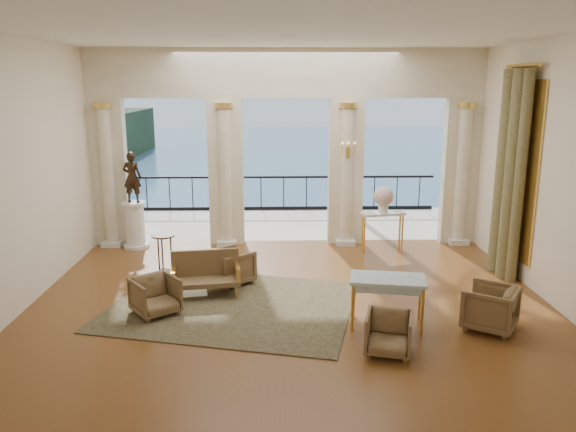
{
  "coord_description": "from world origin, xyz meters",
  "views": [
    {
      "loc": [
        -0.25,
        -9.14,
        3.74
      ],
      "look_at": [
        -0.03,
        0.6,
        1.42
      ],
      "focal_mm": 35.0,
      "sensor_mm": 36.0,
      "label": 1
    }
  ],
  "objects_px": {
    "game_table": "(388,283)",
    "statue": "(132,177)",
    "side_table": "(163,240)",
    "console_table": "(383,219)",
    "armchair_c": "(490,306)",
    "armchair_a": "(155,294)",
    "armchair_d": "(231,265)",
    "pedestal": "(135,226)",
    "armchair_b": "(389,331)",
    "settee": "(206,274)"
  },
  "relations": [
    {
      "from": "settee",
      "to": "game_table",
      "type": "height_order",
      "value": "settee"
    },
    {
      "from": "statue",
      "to": "armchair_d",
      "type": "bearing_deg",
      "value": 141.88
    },
    {
      "from": "pedestal",
      "to": "side_table",
      "type": "relative_size",
      "value": 1.42
    },
    {
      "from": "armchair_c",
      "to": "game_table",
      "type": "distance_m",
      "value": 1.61
    },
    {
      "from": "armchair_c",
      "to": "armchair_a",
      "type": "bearing_deg",
      "value": -63.95
    },
    {
      "from": "game_table",
      "to": "statue",
      "type": "height_order",
      "value": "statue"
    },
    {
      "from": "game_table",
      "to": "statue",
      "type": "xyz_separation_m",
      "value": [
        -4.99,
        4.44,
        0.94
      ]
    },
    {
      "from": "game_table",
      "to": "console_table",
      "type": "distance_m",
      "value": 4.04
    },
    {
      "from": "armchair_d",
      "to": "statue",
      "type": "xyz_separation_m",
      "value": [
        -2.4,
        2.47,
        1.29
      ]
    },
    {
      "from": "console_table",
      "to": "pedestal",
      "type": "bearing_deg",
      "value": 164.69
    },
    {
      "from": "statue",
      "to": "armchair_b",
      "type": "bearing_deg",
      "value": 139.67
    },
    {
      "from": "armchair_c",
      "to": "statue",
      "type": "xyz_separation_m",
      "value": [
        -6.56,
        4.61,
        1.27
      ]
    },
    {
      "from": "armchair_a",
      "to": "statue",
      "type": "distance_m",
      "value": 4.31
    },
    {
      "from": "statue",
      "to": "side_table",
      "type": "bearing_deg",
      "value": 127.68
    },
    {
      "from": "console_table",
      "to": "armchair_c",
      "type": "bearing_deg",
      "value": -88.54
    },
    {
      "from": "armchair_b",
      "to": "game_table",
      "type": "bearing_deg",
      "value": 95.56
    },
    {
      "from": "game_table",
      "to": "pedestal",
      "type": "distance_m",
      "value": 6.68
    },
    {
      "from": "side_table",
      "to": "console_table",
      "type": "bearing_deg",
      "value": 14.96
    },
    {
      "from": "pedestal",
      "to": "statue",
      "type": "bearing_deg",
      "value": -45.0
    },
    {
      "from": "armchair_a",
      "to": "pedestal",
      "type": "relative_size",
      "value": 0.65
    },
    {
      "from": "armchair_c",
      "to": "side_table",
      "type": "bearing_deg",
      "value": -83.92
    },
    {
      "from": "armchair_c",
      "to": "armchair_d",
      "type": "bearing_deg",
      "value": -83.64
    },
    {
      "from": "armchair_c",
      "to": "armchair_d",
      "type": "xyz_separation_m",
      "value": [
        -4.16,
        2.15,
        -0.02
      ]
    },
    {
      "from": "statue",
      "to": "console_table",
      "type": "relative_size",
      "value": 1.14
    },
    {
      "from": "armchair_b",
      "to": "armchair_d",
      "type": "relative_size",
      "value": 0.89
    },
    {
      "from": "armchair_c",
      "to": "settee",
      "type": "relative_size",
      "value": 0.6
    },
    {
      "from": "armchair_a",
      "to": "armchair_d",
      "type": "relative_size",
      "value": 0.95
    },
    {
      "from": "armchair_a",
      "to": "armchair_d",
      "type": "xyz_separation_m",
      "value": [
        1.14,
        1.44,
        0.02
      ]
    },
    {
      "from": "game_table",
      "to": "console_table",
      "type": "bearing_deg",
      "value": 90.45
    },
    {
      "from": "pedestal",
      "to": "console_table",
      "type": "distance_m",
      "value": 5.68
    },
    {
      "from": "armchair_a",
      "to": "armchair_d",
      "type": "height_order",
      "value": "armchair_d"
    },
    {
      "from": "armchair_c",
      "to": "settee",
      "type": "height_order",
      "value": "settee"
    },
    {
      "from": "armchair_d",
      "to": "settee",
      "type": "bearing_deg",
      "value": 105.88
    },
    {
      "from": "armchair_a",
      "to": "settee",
      "type": "height_order",
      "value": "settee"
    },
    {
      "from": "armchair_b",
      "to": "armchair_c",
      "type": "bearing_deg",
      "value": 38.59
    },
    {
      "from": "armchair_a",
      "to": "statue",
      "type": "xyz_separation_m",
      "value": [
        -1.26,
        3.91,
        1.31
      ]
    },
    {
      "from": "game_table",
      "to": "armchair_d",
      "type": "bearing_deg",
      "value": 152.7
    },
    {
      "from": "armchair_b",
      "to": "game_table",
      "type": "xyz_separation_m",
      "value": [
        0.15,
        0.93,
        0.39
      ]
    },
    {
      "from": "armchair_b",
      "to": "settee",
      "type": "relative_size",
      "value": 0.51
    },
    {
      "from": "statue",
      "to": "armchair_a",
      "type": "bearing_deg",
      "value": 115.52
    },
    {
      "from": "armchair_a",
      "to": "statue",
      "type": "bearing_deg",
      "value": 70.91
    },
    {
      "from": "armchair_d",
      "to": "settee",
      "type": "distance_m",
      "value": 0.71
    },
    {
      "from": "armchair_a",
      "to": "side_table",
      "type": "height_order",
      "value": "side_table"
    },
    {
      "from": "armchair_d",
      "to": "side_table",
      "type": "xyz_separation_m",
      "value": [
        -1.42,
        0.77,
        0.28
      ]
    },
    {
      "from": "armchair_c",
      "to": "settee",
      "type": "xyz_separation_m",
      "value": [
        -4.58,
        1.57,
        0.01
      ]
    },
    {
      "from": "armchair_a",
      "to": "side_table",
      "type": "relative_size",
      "value": 0.92
    },
    {
      "from": "armchair_b",
      "to": "console_table",
      "type": "height_order",
      "value": "console_table"
    },
    {
      "from": "console_table",
      "to": "armchair_d",
      "type": "bearing_deg",
      "value": -159.04
    },
    {
      "from": "statue",
      "to": "side_table",
      "type": "distance_m",
      "value": 2.21
    },
    {
      "from": "armchair_a",
      "to": "game_table",
      "type": "xyz_separation_m",
      "value": [
        3.73,
        -0.53,
        0.36
      ]
    }
  ]
}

